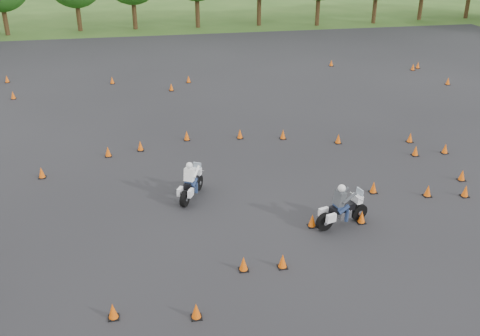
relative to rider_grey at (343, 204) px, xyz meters
The scene contains 5 objects.
ground 3.42m from the rider_grey, 159.26° to the right, with size 140.00×140.00×0.00m, color #2D5119.
asphalt_pad 5.80m from the rider_grey, 122.76° to the left, with size 62.00×62.00×0.00m, color black.
traffic_cones 5.82m from the rider_grey, 126.53° to the left, with size 36.49×32.63×0.45m.
rider_grey is the anchor object (origin of this frame).
rider_white 5.83m from the rider_grey, 148.64° to the left, with size 2.04×0.63×1.57m, color white, non-canonical shape.
Camera 1 is at (-3.52, -14.19, 9.80)m, focal length 40.00 mm.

